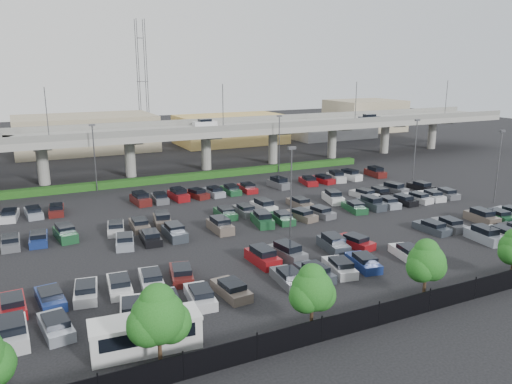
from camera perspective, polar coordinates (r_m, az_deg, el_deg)
ground at (r=63.12m, az=0.30°, el=-3.05°), size 280.00×280.00×0.00m
overpass at (r=90.78m, az=-8.91°, el=6.58°), size 150.00×13.00×15.80m
hedge at (r=85.38m, az=-7.18°, el=1.79°), size 66.00×1.60×1.10m
fence at (r=41.32m, az=18.16°, el=-12.06°), size 70.00×0.10×2.00m
tree_row at (r=41.73m, az=17.78°, el=-7.84°), size 65.07×3.66×5.94m
shuttle_bus at (r=35.63m, az=-12.49°, el=-15.40°), size 7.54×3.11×2.36m
parked_cars at (r=60.11m, az=2.07°, el=-3.34°), size 62.90×41.55×1.67m
light_poles at (r=61.69m, az=-3.96°, el=2.50°), size 66.90×48.38×10.30m
distant_buildings at (r=123.18m, az=-7.39°, el=7.08°), size 138.00×24.00×9.00m
comm_tower at (r=131.70m, az=-12.85°, el=12.48°), size 2.40×2.40×30.00m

